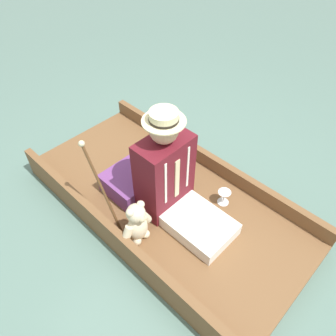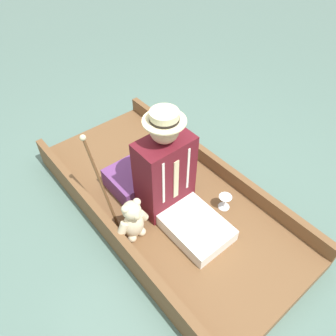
{
  "view_description": "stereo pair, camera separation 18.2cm",
  "coord_description": "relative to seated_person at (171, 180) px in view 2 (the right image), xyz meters",
  "views": [
    {
      "loc": [
        1.25,
        1.26,
        2.25
      ],
      "look_at": [
        0.04,
        0.08,
        0.58
      ],
      "focal_mm": 35.0,
      "sensor_mm": 36.0,
      "label": 1
    },
    {
      "loc": [
        1.12,
        1.38,
        2.25
      ],
      "look_at": [
        0.04,
        0.08,
        0.58
      ],
      "focal_mm": 35.0,
      "sensor_mm": 36.0,
      "label": 2
    }
  ],
  "objects": [
    {
      "name": "walking_cane",
      "position": [
        0.44,
        -0.28,
        0.1
      ],
      "size": [
        0.04,
        0.34,
        0.74
      ],
      "color": "brown",
      "rests_on": "punt_boat"
    },
    {
      "name": "teddy_bear",
      "position": [
        0.37,
        0.02,
        -0.16
      ],
      "size": [
        0.26,
        0.15,
        0.38
      ],
      "color": "beige",
      "rests_on": "punt_boat"
    },
    {
      "name": "seat_cushion",
      "position": [
        0.01,
        -0.39,
        -0.25
      ],
      "size": [
        0.54,
        0.38,
        0.18
      ],
      "color": "#6B3875",
      "rests_on": "punt_boat"
    },
    {
      "name": "seated_person",
      "position": [
        0.0,
        0.0,
        0.0
      ],
      "size": [
        0.42,
        0.77,
        0.91
      ],
      "rotation": [
        0.0,
        0.0,
        0.14
      ],
      "color": "white",
      "rests_on": "punt_boat"
    },
    {
      "name": "wine_glass",
      "position": [
        -0.34,
        0.26,
        -0.24
      ],
      "size": [
        0.11,
        0.11,
        0.13
      ],
      "color": "silver",
      "rests_on": "punt_boat"
    },
    {
      "name": "punt_boat",
      "position": [
        -0.04,
        -0.12,
        -0.39
      ],
      "size": [
        1.16,
        2.43,
        0.28
      ],
      "color": "brown",
      "rests_on": "ground_plane"
    },
    {
      "name": "ground_plane",
      "position": [
        -0.04,
        -0.12,
        -0.48
      ],
      "size": [
        16.0,
        16.0,
        0.0
      ],
      "primitive_type": "plane",
      "color": "slate"
    }
  ]
}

